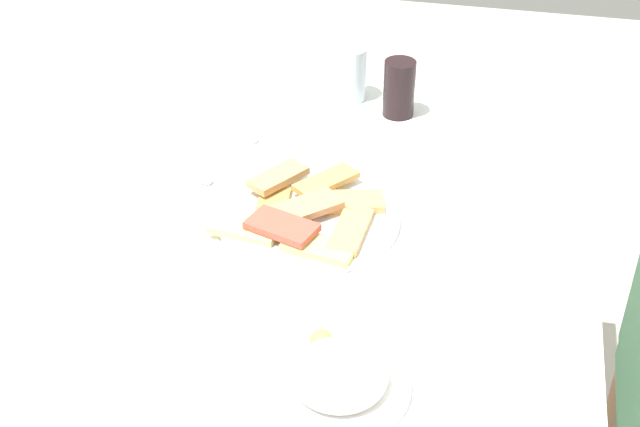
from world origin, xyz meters
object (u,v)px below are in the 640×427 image
(soda_can, at_px, (399,88))
(paper_napkin, at_px, (222,161))
(pide_platter, at_px, (307,216))
(salad_plate_greens, at_px, (338,377))
(dining_table, at_px, (327,268))
(spoon, at_px, (230,160))
(fork, at_px, (213,158))
(drinking_glass, at_px, (348,73))

(soda_can, height_order, paper_napkin, soda_can)
(pide_platter, bearing_deg, soda_can, 167.08)
(pide_platter, xyz_separation_m, paper_napkin, (-0.16, -0.21, -0.01))
(pide_platter, bearing_deg, paper_napkin, -127.81)
(salad_plate_greens, xyz_separation_m, soda_can, (-0.80, -0.04, 0.04))
(dining_table, bearing_deg, spoon, -128.33)
(dining_table, relative_size, fork, 6.62)
(salad_plate_greens, relative_size, paper_napkin, 1.41)
(drinking_glass, height_order, spoon, drinking_glass)
(dining_table, xyz_separation_m, pide_platter, (-0.02, -0.04, 0.09))
(dining_table, height_order, drinking_glass, drinking_glass)
(paper_napkin, bearing_deg, soda_can, 130.68)
(salad_plate_greens, xyz_separation_m, spoon, (-0.54, -0.32, -0.02))
(pide_platter, bearing_deg, fork, -125.54)
(pide_platter, height_order, soda_can, soda_can)
(salad_plate_greens, distance_m, fork, 0.65)
(salad_plate_greens, bearing_deg, fork, -146.26)
(pide_platter, xyz_separation_m, fork, (-0.16, -0.23, -0.01))
(soda_can, relative_size, fork, 0.70)
(paper_napkin, bearing_deg, salad_plate_greens, 32.40)
(pide_platter, height_order, spoon, pide_platter)
(dining_table, xyz_separation_m, fork, (-0.18, -0.27, 0.09))
(drinking_glass, xyz_separation_m, fork, (0.32, -0.21, -0.05))
(soda_can, xyz_separation_m, spoon, (0.26, -0.29, -0.06))
(drinking_glass, height_order, paper_napkin, drinking_glass)
(paper_napkin, bearing_deg, pide_platter, 52.19)
(paper_napkin, xyz_separation_m, fork, (0.00, -0.02, 0.00))
(dining_table, bearing_deg, soda_can, 172.83)
(paper_napkin, bearing_deg, drinking_glass, 149.01)
(paper_napkin, distance_m, spoon, 0.02)
(salad_plate_greens, distance_m, paper_napkin, 0.64)
(drinking_glass, bearing_deg, fork, -33.34)
(pide_platter, relative_size, spoon, 1.72)
(salad_plate_greens, relative_size, fork, 1.16)
(paper_napkin, height_order, spoon, spoon)
(fork, bearing_deg, paper_napkin, 99.13)
(paper_napkin, bearing_deg, dining_table, 53.73)
(dining_table, bearing_deg, salad_plate_greens, 14.48)
(dining_table, relative_size, drinking_glass, 9.70)
(dining_table, distance_m, spoon, 0.31)
(dining_table, bearing_deg, paper_napkin, -126.27)
(drinking_glass, distance_m, fork, 0.38)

